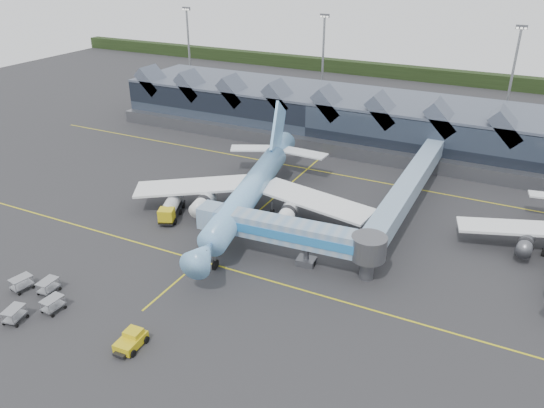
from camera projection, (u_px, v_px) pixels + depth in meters
The scene contains 10 objects.
ground at pixel (231, 234), 76.75m from camera, with size 260.00×260.00×0.00m, color #27272A.
taxi_stripes at pixel (263, 207), 84.77m from camera, with size 120.00×60.00×0.01m.
tree_line_far at pixel (412, 73), 164.12m from camera, with size 260.00×4.00×4.00m, color black.
terminal at pixel (322, 114), 114.64m from camera, with size 90.00×22.25×12.52m.
light_masts at pixel (464, 76), 113.16m from camera, with size 132.40×42.56×22.45m.
main_airliner at pixel (252, 189), 81.05m from camera, with size 37.53×43.77×14.14m.
jet_bridge at pixel (299, 235), 68.08m from camera, with size 25.57×5.39×6.00m.
fuel_truck at pixel (172, 205), 81.60m from camera, with size 5.10×8.63×2.95m.
pushback_tug at pixel (131, 340), 55.02m from camera, with size 2.63×3.97×1.71m.
baggage_carts at pixel (35, 296), 61.63m from camera, with size 8.57×8.24×1.71m.
Camera 1 is at (35.38, -57.19, 37.72)m, focal length 35.00 mm.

